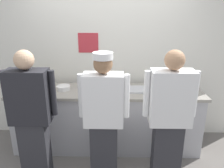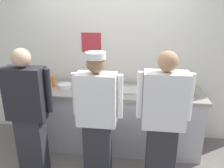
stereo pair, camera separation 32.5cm
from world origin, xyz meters
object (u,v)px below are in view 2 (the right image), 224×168
at_px(chef_far_right, 163,120).
at_px(squeeze_bottle_spare, 32,79).
at_px(chef_near_left, 28,112).
at_px(chef_center, 97,116).
at_px(plate_stack_front, 90,88).
at_px(sheet_tray, 132,90).
at_px(squeeze_bottle_secondary, 42,77).
at_px(ramekin_red_sauce, 41,86).
at_px(ramekin_green_sauce, 109,88).
at_px(plate_stack_rear, 65,86).
at_px(mixing_bowl_steel, 182,91).
at_px(squeeze_bottle_primary, 53,81).

distance_m(chef_far_right, squeeze_bottle_spare, 2.11).
xyz_separation_m(chef_near_left, chef_center, (0.85, 0.01, -0.01)).
height_order(plate_stack_front, sheet_tray, plate_stack_front).
distance_m(squeeze_bottle_secondary, ramekin_red_sauce, 0.24).
relative_size(chef_center, chef_far_right, 0.98).
height_order(chef_far_right, sheet_tray, chef_far_right).
bearing_deg(squeeze_bottle_spare, ramekin_green_sauce, -4.26).
relative_size(chef_near_left, squeeze_bottle_secondary, 7.94).
bearing_deg(chef_center, plate_stack_front, 108.61).
relative_size(chef_center, sheet_tray, 3.58).
distance_m(plate_stack_rear, squeeze_bottle_spare, 0.56).
bearing_deg(squeeze_bottle_secondary, chef_center, -40.54).
relative_size(chef_center, mixing_bowl_steel, 4.91).
bearing_deg(chef_far_right, ramekin_green_sauce, 134.19).
xyz_separation_m(plate_stack_front, squeeze_bottle_spare, (-0.94, 0.09, 0.06)).
distance_m(squeeze_bottle_spare, ramekin_green_sauce, 1.22).
bearing_deg(chef_near_left, plate_stack_rear, 73.48).
xyz_separation_m(squeeze_bottle_secondary, ramekin_green_sauce, (1.09, -0.19, -0.08)).
relative_size(squeeze_bottle_spare, ramekin_red_sauce, 1.99).
relative_size(chef_near_left, chef_far_right, 0.99).
height_order(sheet_tray, ramekin_red_sauce, ramekin_red_sauce).
bearing_deg(ramekin_red_sauce, squeeze_bottle_secondary, 109.08).
bearing_deg(chef_far_right, squeeze_bottle_primary, 153.47).
relative_size(plate_stack_front, ramekin_red_sauce, 2.04).
bearing_deg(plate_stack_front, squeeze_bottle_primary, 175.39).
distance_m(mixing_bowl_steel, squeeze_bottle_secondary, 2.13).
height_order(chef_center, sheet_tray, chef_center).
height_order(squeeze_bottle_spare, ramekin_red_sauce, squeeze_bottle_spare).
xyz_separation_m(chef_near_left, ramekin_green_sauce, (0.88, 0.72, 0.08)).
xyz_separation_m(chef_center, mixing_bowl_steel, (1.05, 0.63, 0.12)).
bearing_deg(chef_far_right, chef_near_left, 179.40).
bearing_deg(chef_near_left, squeeze_bottle_secondary, 103.08).
bearing_deg(plate_stack_rear, squeeze_bottle_secondary, 156.60).
height_order(squeeze_bottle_primary, squeeze_bottle_spare, squeeze_bottle_primary).
xyz_separation_m(chef_far_right, squeeze_bottle_spare, (-1.94, 0.83, 0.14)).
height_order(chef_near_left, chef_center, chef_near_left).
height_order(chef_center, mixing_bowl_steel, chef_center).
height_order(plate_stack_front, ramekin_green_sauce, plate_stack_front).
bearing_deg(ramekin_green_sauce, plate_stack_rear, 179.66).
bearing_deg(plate_stack_rear, squeeze_bottle_primary, 167.74).
relative_size(chef_center, squeeze_bottle_primary, 8.63).
distance_m(chef_near_left, plate_stack_rear, 0.76).
relative_size(chef_center, ramekin_green_sauce, 17.60).
bearing_deg(squeeze_bottle_secondary, ramekin_red_sauce, -70.92).
relative_size(sheet_tray, squeeze_bottle_primary, 2.41).
height_order(mixing_bowl_steel, squeeze_bottle_primary, squeeze_bottle_primary).
xyz_separation_m(sheet_tray, squeeze_bottle_spare, (-1.55, 0.09, 0.08)).
bearing_deg(plate_stack_rear, chef_far_right, -28.29).
relative_size(chef_center, squeeze_bottle_spare, 8.74).
xyz_separation_m(squeeze_bottle_secondary, ramekin_red_sauce, (0.07, -0.22, -0.08)).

